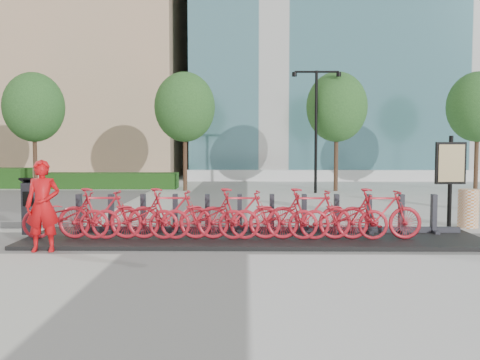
{
  "coord_description": "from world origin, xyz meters",
  "views": [
    {
      "loc": [
        1.15,
        -10.99,
        2.07
      ],
      "look_at": [
        1.0,
        1.5,
        1.2
      ],
      "focal_mm": 40.0,
      "sensor_mm": 36.0,
      "label": 1
    }
  ],
  "objects_px": {
    "construction_barrel": "(468,208)",
    "map_sign": "(451,167)",
    "kiosk": "(31,207)",
    "bike_0": "(66,216)",
    "worker_red": "(43,206)"
  },
  "relations": [
    {
      "from": "construction_barrel",
      "to": "map_sign",
      "type": "distance_m",
      "value": 1.14
    },
    {
      "from": "kiosk",
      "to": "construction_barrel",
      "type": "distance_m",
      "value": 10.27
    },
    {
      "from": "bike_0",
      "to": "worker_red",
      "type": "xyz_separation_m",
      "value": [
        -0.12,
        -0.91,
        0.32
      ]
    },
    {
      "from": "kiosk",
      "to": "worker_red",
      "type": "relative_size",
      "value": 0.71
    },
    {
      "from": "worker_red",
      "to": "construction_barrel",
      "type": "height_order",
      "value": "worker_red"
    },
    {
      "from": "bike_0",
      "to": "map_sign",
      "type": "xyz_separation_m",
      "value": [
        8.69,
        2.02,
        0.93
      ]
    },
    {
      "from": "map_sign",
      "to": "worker_red",
      "type": "bearing_deg",
      "value": -165.26
    },
    {
      "from": "worker_red",
      "to": "map_sign",
      "type": "xyz_separation_m",
      "value": [
        8.81,
        2.93,
        0.61
      ]
    },
    {
      "from": "kiosk",
      "to": "map_sign",
      "type": "height_order",
      "value": "map_sign"
    },
    {
      "from": "worker_red",
      "to": "construction_barrel",
      "type": "bearing_deg",
      "value": 13.4
    },
    {
      "from": "kiosk",
      "to": "map_sign",
      "type": "bearing_deg",
      "value": 9.96
    },
    {
      "from": "bike_0",
      "to": "construction_barrel",
      "type": "height_order",
      "value": "bike_0"
    },
    {
      "from": "bike_0",
      "to": "kiosk",
      "type": "distance_m",
      "value": 1.11
    },
    {
      "from": "map_sign",
      "to": "bike_0",
      "type": "bearing_deg",
      "value": -170.55
    },
    {
      "from": "worker_red",
      "to": "map_sign",
      "type": "distance_m",
      "value": 9.31
    }
  ]
}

